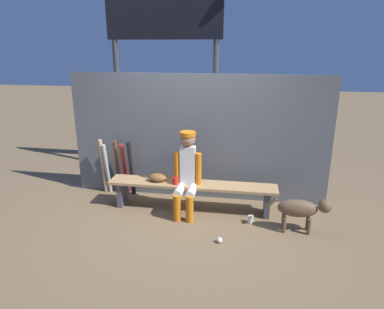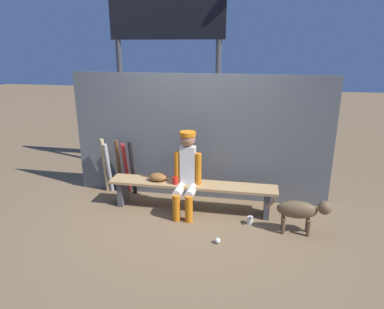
{
  "view_description": "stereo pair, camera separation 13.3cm",
  "coord_description": "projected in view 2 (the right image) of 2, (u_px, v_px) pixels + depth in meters",
  "views": [
    {
      "loc": [
        0.79,
        -4.72,
        2.41
      ],
      "look_at": [
        0.0,
        0.0,
        0.88
      ],
      "focal_mm": 32.32,
      "sensor_mm": 36.0,
      "label": 1
    },
    {
      "loc": [
        0.92,
        -4.69,
        2.41
      ],
      "look_at": [
        0.0,
        0.0,
        0.88
      ],
      "focal_mm": 32.32,
      "sensor_mm": 36.0,
      "label": 2
    }
  ],
  "objects": [
    {
      "name": "ground_plane",
      "position": [
        192.0,
        209.0,
        5.29
      ],
      "size": [
        30.0,
        30.0,
        0.0
      ],
      "primitive_type": "plane",
      "color": "brown"
    },
    {
      "name": "chainlink_fence",
      "position": [
        198.0,
        138.0,
        5.45
      ],
      "size": [
        4.09,
        0.03,
        2.0
      ],
      "primitive_type": "cube",
      "color": "#595E63",
      "rests_on": "ground_plane"
    },
    {
      "name": "dugout_bench",
      "position": [
        192.0,
        189.0,
        5.18
      ],
      "size": [
        2.52,
        0.36,
        0.43
      ],
      "color": "tan",
      "rests_on": "ground_plane"
    },
    {
      "name": "player_seated",
      "position": [
        186.0,
        171.0,
        5.0
      ],
      "size": [
        0.41,
        0.55,
        1.22
      ],
      "color": "silver",
      "rests_on": "ground_plane"
    },
    {
      "name": "baseball_glove",
      "position": [
        158.0,
        177.0,
        5.23
      ],
      "size": [
        0.28,
        0.2,
        0.12
      ],
      "primitive_type": "ellipsoid",
      "color": "brown",
      "rests_on": "dugout_bench"
    },
    {
      "name": "bat_aluminum_black",
      "position": [
        133.0,
        168.0,
        5.66
      ],
      "size": [
        0.07,
        0.21,
        0.94
      ],
      "primitive_type": "cylinder",
      "rotation": [
        0.16,
        0.0,
        0.02
      ],
      "color": "black",
      "rests_on": "ground_plane"
    },
    {
      "name": "bat_aluminum_red",
      "position": [
        126.0,
        168.0,
        5.74
      ],
      "size": [
        0.07,
        0.24,
        0.89
      ],
      "primitive_type": "cylinder",
      "rotation": [
        0.19,
        0.0,
        -0.02
      ],
      "color": "#B22323",
      "rests_on": "ground_plane"
    },
    {
      "name": "bat_wood_dark",
      "position": [
        119.0,
        166.0,
        5.78
      ],
      "size": [
        0.08,
        0.15,
        0.93
      ],
      "primitive_type": "cylinder",
      "rotation": [
        0.09,
        0.0,
        0.09
      ],
      "color": "brown",
      "rests_on": "ground_plane"
    },
    {
      "name": "bat_aluminum_silver",
      "position": [
        109.0,
        168.0,
        5.78
      ],
      "size": [
        0.09,
        0.19,
        0.87
      ],
      "primitive_type": "cylinder",
      "rotation": [
        0.14,
        0.0,
        -0.12
      ],
      "color": "#B7B7BC",
      "rests_on": "ground_plane"
    },
    {
      "name": "bat_wood_natural",
      "position": [
        105.0,
        165.0,
        5.8
      ],
      "size": [
        0.08,
        0.15,
        0.94
      ],
      "primitive_type": "cylinder",
      "rotation": [
        0.09,
        0.0,
        -0.09
      ],
      "color": "tan",
      "rests_on": "ground_plane"
    },
    {
      "name": "baseball",
      "position": [
        217.0,
        241.0,
        4.37
      ],
      "size": [
        0.07,
        0.07,
        0.07
      ],
      "primitive_type": "sphere",
      "color": "white",
      "rests_on": "ground_plane"
    },
    {
      "name": "cup_on_ground",
      "position": [
        250.0,
        220.0,
        4.84
      ],
      "size": [
        0.08,
        0.08,
        0.11
      ],
      "primitive_type": "cylinder",
      "color": "silver",
      "rests_on": "ground_plane"
    },
    {
      "name": "cup_on_bench",
      "position": [
        175.0,
        181.0,
        5.11
      ],
      "size": [
        0.08,
        0.08,
        0.11
      ],
      "primitive_type": "cylinder",
      "color": "red",
      "rests_on": "dugout_bench"
    },
    {
      "name": "scoreboard",
      "position": [
        171.0,
        41.0,
        6.19
      ],
      "size": [
        2.38,
        0.27,
        3.48
      ],
      "color": "#3F3F42",
      "rests_on": "ground_plane"
    },
    {
      "name": "dog",
      "position": [
        301.0,
        210.0,
        4.52
      ],
      "size": [
        0.84,
        0.2,
        0.49
      ],
      "color": "brown",
      "rests_on": "ground_plane"
    }
  ]
}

